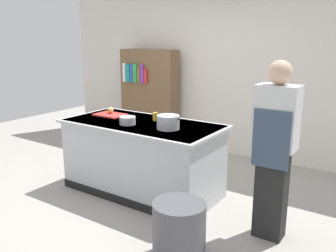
{
  "coord_description": "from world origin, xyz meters",
  "views": [
    {
      "loc": [
        2.65,
        -3.35,
        1.92
      ],
      "look_at": [
        0.25,
        0.2,
        0.85
      ],
      "focal_mm": 38.45,
      "sensor_mm": 36.0,
      "label": 1
    }
  ],
  "objects": [
    {
      "name": "ground_plane",
      "position": [
        0.0,
        0.0,
        0.0
      ],
      "size": [
        10.0,
        10.0,
        0.0
      ],
      "primitive_type": "plane",
      "color": "#9E9991"
    },
    {
      "name": "trash_bin",
      "position": [
        1.14,
        -0.95,
        0.26
      ],
      "size": [
        0.47,
        0.47,
        0.53
      ],
      "primitive_type": "cylinder",
      "color": "#4C4C51",
      "rests_on": "ground_plane"
    },
    {
      "name": "bookshelf",
      "position": [
        -1.24,
        1.8,
        0.85
      ],
      "size": [
        1.1,
        0.31,
        1.7
      ],
      "color": "brown",
      "rests_on": "ground_plane"
    },
    {
      "name": "counter_island",
      "position": [
        0.0,
        -0.0,
        0.47
      ],
      "size": [
        1.98,
        0.98,
        0.9
      ],
      "color": "#B7BABF",
      "rests_on": "ground_plane"
    },
    {
      "name": "cutting_board",
      "position": [
        -0.6,
        0.08,
        0.91
      ],
      "size": [
        0.4,
        0.28,
        0.02
      ],
      "primitive_type": "cube",
      "color": "red",
      "rests_on": "counter_island"
    },
    {
      "name": "onion",
      "position": [
        -0.63,
        0.12,
        0.96
      ],
      "size": [
        0.09,
        0.09,
        0.09
      ],
      "primitive_type": "sphere",
      "color": "tan",
      "rests_on": "cutting_board"
    },
    {
      "name": "stock_pot",
      "position": [
        0.44,
        -0.08,
        0.98
      ],
      "size": [
        0.32,
        0.26,
        0.16
      ],
      "color": "#B7BABF",
      "rests_on": "counter_island"
    },
    {
      "name": "mixing_bowl",
      "position": [
        -0.08,
        -0.17,
        0.95
      ],
      "size": [
        0.19,
        0.19,
        0.09
      ],
      "primitive_type": "cylinder",
      "color": "#B7BABF",
      "rests_on": "counter_island"
    },
    {
      "name": "person_chef",
      "position": [
        1.68,
        -0.14,
        0.91
      ],
      "size": [
        0.38,
        0.25,
        1.72
      ],
      "rotation": [
        0.0,
        0.0,
        1.81
      ],
      "color": "black",
      "rests_on": "ground_plane"
    },
    {
      "name": "back_wall",
      "position": [
        0.0,
        2.1,
        1.5
      ],
      "size": [
        6.4,
        0.12,
        3.0
      ],
      "primitive_type": "cube",
      "color": "silver",
      "rests_on": "ground_plane"
    },
    {
      "name": "juice_cup",
      "position": [
        0.07,
        0.19,
        0.95
      ],
      "size": [
        0.07,
        0.07,
        0.1
      ],
      "primitive_type": "cylinder",
      "color": "yellow",
      "rests_on": "counter_island"
    }
  ]
}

